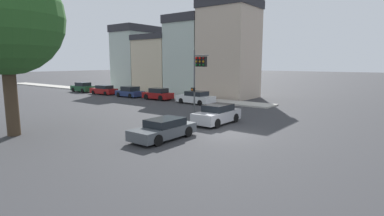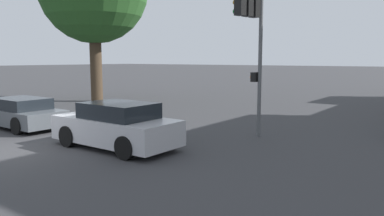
{
  "view_description": "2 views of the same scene",
  "coord_description": "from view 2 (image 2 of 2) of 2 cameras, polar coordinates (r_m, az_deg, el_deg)",
  "views": [
    {
      "loc": [
        -16.95,
        -9.84,
        4.67
      ],
      "look_at": [
        1.37,
        4.1,
        1.17
      ],
      "focal_mm": 28.0,
      "sensor_mm": 36.0,
      "label": 1
    },
    {
      "loc": [
        11.28,
        -5.8,
        2.87
      ],
      "look_at": [
        3.09,
        5.4,
        1.04
      ],
      "focal_mm": 35.0,
      "sensor_mm": 36.0,
      "label": 2
    }
  ],
  "objects": [
    {
      "name": "ground_plane",
      "position": [
        13.01,
        -26.05,
        -6.02
      ],
      "size": [
        300.0,
        300.0,
        0.0
      ],
      "primitive_type": "plane",
      "color": "#333335"
    },
    {
      "name": "traffic_signal",
      "position": [
        13.53,
        8.92,
        12.88
      ],
      "size": [
        0.56,
        1.89,
        5.81
      ],
      "rotation": [
        0.0,
        0.0,
        3.02
      ],
      "color": "#515456",
      "rests_on": "ground_plane"
    },
    {
      "name": "crossing_car_0",
      "position": [
        17.24,
        -24.74,
        -0.71
      ],
      "size": [
        4.44,
        1.95,
        1.26
      ],
      "rotation": [
        0.0,
        0.0,
        3.13
      ],
      "color": "#4C5156",
      "rests_on": "ground_plane"
    },
    {
      "name": "crossing_car_1",
      "position": [
        12.35,
        -11.45,
        -2.71
      ],
      "size": [
        4.35,
        1.97,
        1.48
      ],
      "rotation": [
        0.0,
        0.0,
        3.14
      ],
      "color": "#B7B7BC",
      "rests_on": "ground_plane"
    }
  ]
}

